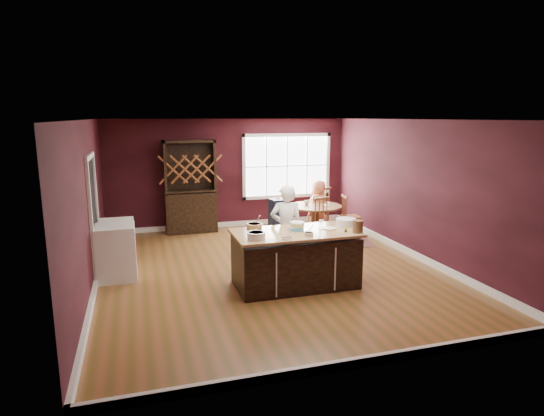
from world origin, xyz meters
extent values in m
plane|color=brown|center=(0.00, 0.00, 0.00)|extent=(7.00, 7.00, 0.00)
plane|color=white|center=(0.00, 0.00, 2.70)|extent=(7.00, 7.00, 0.00)
plane|color=#3F141E|center=(0.00, 3.50, 1.35)|extent=(6.00, 0.00, 6.00)
plane|color=#3F141E|center=(0.00, -3.50, 1.35)|extent=(6.00, 0.00, 6.00)
plane|color=#3F141E|center=(-3.00, 0.00, 1.35)|extent=(0.00, 7.00, 7.00)
plane|color=#3F141E|center=(3.00, 0.00, 1.35)|extent=(0.00, 7.00, 7.00)
cube|color=black|center=(0.19, -0.89, 0.41)|extent=(1.95, 0.98, 0.83)
cube|color=#E3C56F|center=(0.19, -0.89, 0.90)|extent=(2.03, 1.06, 0.04)
cylinder|color=brown|center=(1.67, 1.88, 0.02)|extent=(0.56, 0.56, 0.04)
cylinder|color=brown|center=(1.67, 1.88, 0.35)|extent=(0.20, 0.20, 0.67)
cylinder|color=brown|center=(1.67, 1.88, 0.73)|extent=(1.20, 1.20, 0.04)
imported|color=white|center=(0.28, -0.15, 0.79)|extent=(0.66, 0.51, 1.58)
cylinder|color=silver|center=(-0.54, -1.15, 0.97)|extent=(0.28, 0.28, 0.11)
cylinder|color=#A8754F|center=(-0.41, -0.55, 0.97)|extent=(0.26, 0.26, 0.10)
cylinder|color=silver|center=(-0.10, -1.32, 0.95)|extent=(0.15, 0.15, 0.05)
cylinder|color=beige|center=(0.30, -1.19, 0.95)|extent=(0.15, 0.15, 0.05)
cylinder|color=silver|center=(0.63, -0.90, 1.00)|extent=(0.08, 0.08, 0.16)
cylinder|color=beige|center=(0.78, -0.87, 0.93)|extent=(0.25, 0.25, 0.02)
cylinder|color=silver|center=(1.17, -0.72, 0.98)|extent=(0.34, 0.34, 0.12)
cylinder|color=#443321|center=(1.13, -1.23, 1.02)|extent=(0.17, 0.17, 0.20)
cube|color=brown|center=(1.67, 1.88, 0.01)|extent=(2.71, 2.32, 0.01)
imported|color=#E7875D|center=(1.96, 2.39, 0.63)|extent=(0.73, 0.64, 1.25)
cylinder|color=beige|center=(1.88, 1.82, 0.76)|extent=(0.19, 0.19, 0.01)
imported|color=white|center=(1.51, 2.02, 0.80)|extent=(0.13, 0.13, 0.10)
cube|color=black|center=(-1.02, 3.22, 1.11)|extent=(1.21, 0.50, 2.21)
cube|color=white|center=(-2.64, 0.28, 0.47)|extent=(0.65, 0.63, 0.94)
cube|color=silver|center=(-2.64, 0.92, 0.45)|extent=(0.61, 0.59, 0.89)
camera|label=1|loc=(-2.23, -7.62, 2.75)|focal=30.00mm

